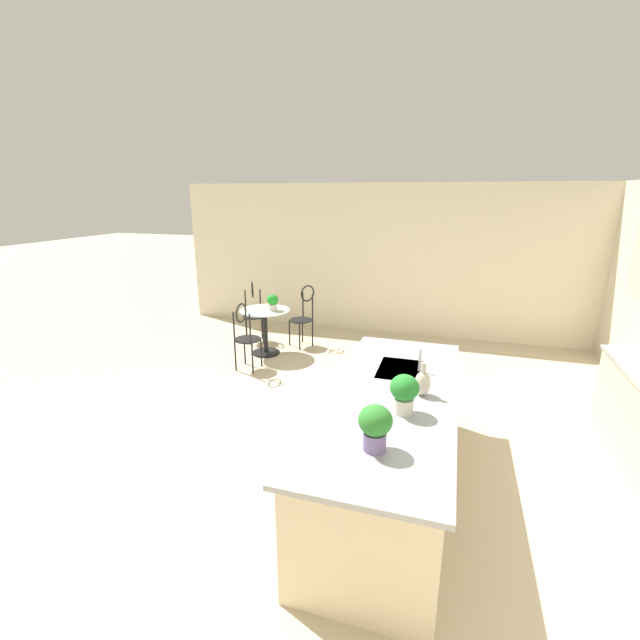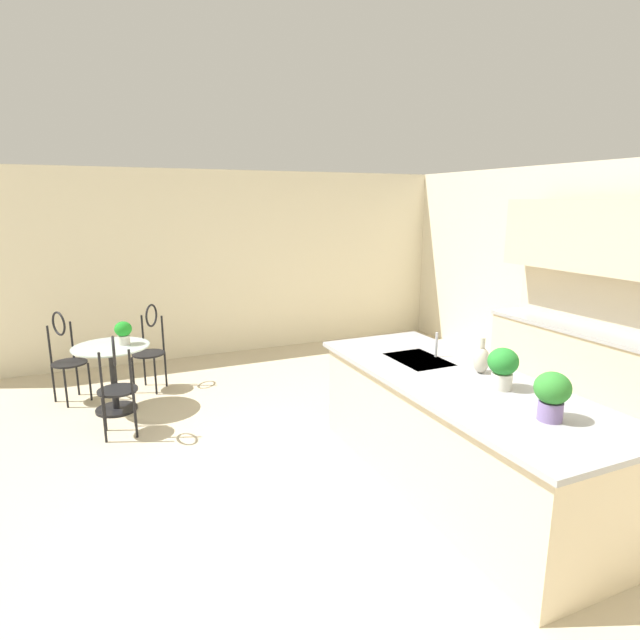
# 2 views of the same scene
# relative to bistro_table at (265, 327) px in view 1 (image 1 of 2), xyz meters

# --- Properties ---
(ground_plane) EXTENTS (40.00, 40.00, 0.00)m
(ground_plane) POSITION_rel_bistro_table_xyz_m (2.47, 1.56, -0.45)
(ground_plane) COLOR beige
(wall_left_window) EXTENTS (0.12, 7.80, 2.70)m
(wall_left_window) POSITION_rel_bistro_table_xyz_m (-1.79, 1.56, 0.90)
(wall_left_window) COLOR beige
(wall_left_window) RESTS_ON ground
(kitchen_island) EXTENTS (2.80, 1.06, 0.92)m
(kitchen_island) POSITION_rel_bistro_table_xyz_m (2.77, 2.41, 0.02)
(kitchen_island) COLOR beige
(kitchen_island) RESTS_ON ground
(bistro_table) EXTENTS (0.80, 0.80, 0.74)m
(bistro_table) POSITION_rel_bistro_table_xyz_m (0.00, 0.00, 0.00)
(bistro_table) COLOR black
(bistro_table) RESTS_ON ground
(chair_near_window) EXTENTS (0.52, 0.52, 1.04)m
(chair_near_window) POSITION_rel_bistro_table_xyz_m (-0.57, 0.45, 0.13)
(chair_near_window) COLOR black
(chair_near_window) RESTS_ON ground
(chair_by_island) EXTENTS (0.52, 0.52, 1.04)m
(chair_by_island) POSITION_rel_bistro_table_xyz_m (-0.55, -0.47, 0.13)
(chair_by_island) COLOR black
(chair_by_island) RESTS_ON ground
(chair_toward_desk) EXTENTS (0.49, 0.39, 1.04)m
(chair_toward_desk) POSITION_rel_bistro_table_xyz_m (0.71, 0.01, 0.13)
(chair_toward_desk) COLOR black
(chair_toward_desk) RESTS_ON ground
(sink_faucet) EXTENTS (0.02, 0.02, 0.22)m
(sink_faucet) POSITION_rel_bistro_table_xyz_m (2.22, 2.59, 0.58)
(sink_faucet) COLOR #B2B5BA
(sink_faucet) RESTS_ON kitchen_island
(potted_plant_on_table) EXTENTS (0.18, 0.18, 0.25)m
(potted_plant_on_table) POSITION_rel_bistro_table_xyz_m (-0.01, 0.14, 0.44)
(potted_plant_on_table) COLOR beige
(potted_plant_on_table) RESTS_ON bistro_table
(potted_plant_counter_far) EXTENTS (0.22, 0.22, 0.31)m
(potted_plant_counter_far) POSITION_rel_bistro_table_xyz_m (3.62, 2.43, 0.65)
(potted_plant_counter_far) COLOR #7A669E
(potted_plant_counter_far) RESTS_ON kitchen_island
(potted_plant_counter_near) EXTENTS (0.22, 0.22, 0.31)m
(potted_plant_counter_near) POSITION_rel_bistro_table_xyz_m (3.07, 2.54, 0.65)
(potted_plant_counter_near) COLOR beige
(potted_plant_counter_near) RESTS_ON kitchen_island
(vase_on_counter) EXTENTS (0.13, 0.13, 0.29)m
(vase_on_counter) POSITION_rel_bistro_table_xyz_m (2.72, 2.66, 0.58)
(vase_on_counter) COLOR #BCB29E
(vase_on_counter) RESTS_ON kitchen_island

